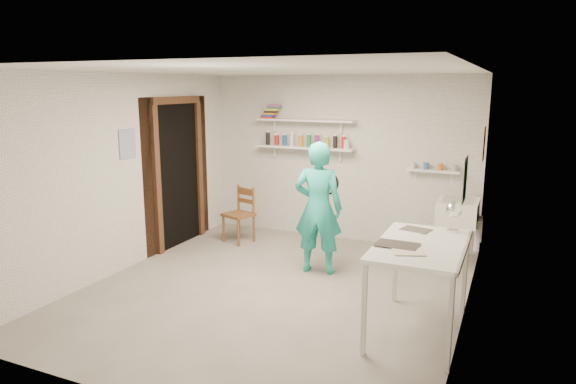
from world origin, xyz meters
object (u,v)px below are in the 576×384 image
at_px(belfast_sink, 458,212).
at_px(wall_clock, 327,183).
at_px(wooden_chair, 238,215).
at_px(man, 318,208).
at_px(work_table, 419,288).
at_px(desk_lamp, 454,210).

distance_m(belfast_sink, wall_clock, 1.69).
bearing_deg(wooden_chair, man, -5.97).
relative_size(belfast_sink, wooden_chair, 0.73).
relative_size(man, wooden_chair, 1.97).
bearing_deg(wall_clock, man, -106.05).
relative_size(belfast_sink, man, 0.37).
bearing_deg(wall_clock, wooden_chair, 155.08).
distance_m(wooden_chair, work_table, 3.40).
height_order(work_table, desk_lamp, desk_lamp).
distance_m(belfast_sink, desk_lamp, 1.58).
bearing_deg(man, desk_lamp, 151.71).
bearing_deg(wooden_chair, desk_lamp, -3.78).
bearing_deg(work_table, belfast_sink, 86.92).
height_order(man, wooden_chair, man).
bearing_deg(man, belfast_sink, -156.50).
height_order(belfast_sink, wooden_chair, belfast_sink).
distance_m(man, wooden_chair, 1.68).
xyz_separation_m(work_table, desk_lamp, (0.21, 0.51, 0.65)).
relative_size(belfast_sink, desk_lamp, 3.73).
bearing_deg(desk_lamp, belfast_sink, 93.82).
height_order(belfast_sink, desk_lamp, desk_lamp).
height_order(wooden_chair, desk_lamp, desk_lamp).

